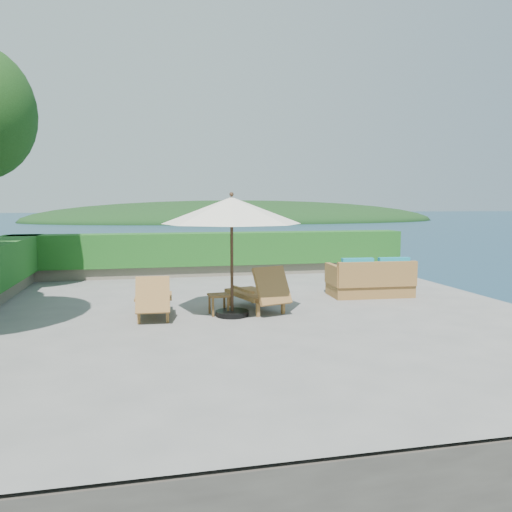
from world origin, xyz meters
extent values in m
plane|color=gray|center=(0.00, 0.00, 0.00)|extent=(12.00, 12.00, 0.00)
cube|color=#514A40|center=(0.00, 0.00, -1.55)|extent=(12.00, 12.00, 3.00)
plane|color=#173348|center=(0.00, 0.00, -3.00)|extent=(600.00, 600.00, 0.00)
ellipsoid|color=black|center=(25.00, 140.00, -3.00)|extent=(126.00, 57.60, 12.60)
cube|color=gray|center=(0.00, 5.60, 0.18)|extent=(12.00, 0.60, 0.36)
cube|color=#164915|center=(0.00, 5.60, 0.85)|extent=(12.40, 0.90, 1.00)
cylinder|color=black|center=(-0.42, -0.23, 0.05)|extent=(0.76, 0.76, 0.11)
cylinder|color=#342012|center=(-0.42, -0.23, 1.20)|extent=(0.07, 0.07, 2.40)
cone|color=beige|center=(-0.42, -0.23, 2.13)|extent=(3.16, 3.16, 0.53)
sphere|color=#342012|center=(-0.42, -0.23, 2.45)|extent=(0.10, 0.10, 0.09)
cube|color=olive|center=(-2.26, -0.51, 0.12)|extent=(0.06, 0.06, 0.25)
cube|color=olive|center=(-1.72, -0.53, 0.12)|extent=(0.06, 0.06, 0.25)
cube|color=olive|center=(-2.21, 0.65, 0.12)|extent=(0.06, 0.06, 0.25)
cube|color=olive|center=(-1.67, 0.62, 0.12)|extent=(0.06, 0.06, 0.25)
cube|color=olive|center=(-1.96, 0.15, 0.29)|extent=(0.69, 1.28, 0.09)
cube|color=olive|center=(-1.99, -0.57, 0.56)|extent=(0.65, 0.43, 0.67)
cube|color=olive|center=(-2.29, -0.02, 0.43)|extent=(0.09, 0.82, 0.05)
cube|color=olive|center=(-1.64, -0.05, 0.43)|extent=(0.09, 0.82, 0.05)
cube|color=olive|center=(0.07, -0.43, 0.14)|extent=(0.08, 0.08, 0.28)
cube|color=olive|center=(0.64, -0.25, 0.14)|extent=(0.08, 0.08, 0.28)
cube|color=olive|center=(-0.30, 0.80, 0.14)|extent=(0.08, 0.08, 0.28)
cube|color=olive|center=(0.27, 0.97, 0.14)|extent=(0.08, 0.08, 0.28)
cube|color=olive|center=(0.14, 0.37, 0.32)|extent=(1.08, 1.53, 0.10)
cube|color=olive|center=(0.37, -0.39, 0.62)|extent=(0.80, 0.64, 0.75)
cube|color=olive|center=(-0.15, 0.06, 0.48)|extent=(0.33, 0.89, 0.05)
cube|color=olive|center=(0.55, 0.27, 0.48)|extent=(0.33, 0.89, 0.05)
cube|color=brown|center=(-0.81, -0.24, 0.19)|extent=(0.04, 0.04, 0.38)
cube|color=brown|center=(-0.50, -0.20, 0.19)|extent=(0.04, 0.04, 0.38)
cube|color=brown|center=(-0.84, 0.08, 0.19)|extent=(0.04, 0.04, 0.38)
cube|color=brown|center=(-0.53, 0.11, 0.19)|extent=(0.04, 0.04, 0.38)
cube|color=brown|center=(-0.67, -0.06, 0.41)|extent=(0.44, 0.44, 0.04)
cube|color=olive|center=(3.27, 1.26, 0.22)|extent=(2.01, 1.08, 0.44)
cube|color=olive|center=(3.25, 0.80, 0.60)|extent=(1.97, 0.25, 0.60)
cube|color=olive|center=(2.34, 1.30, 0.54)|extent=(0.18, 0.99, 0.49)
cube|color=olive|center=(4.21, 1.21, 0.54)|extent=(0.18, 0.99, 0.49)
cube|color=teal|center=(2.82, 1.33, 0.53)|extent=(0.89, 0.83, 0.20)
cube|color=teal|center=(3.73, 1.29, 0.53)|extent=(0.89, 0.83, 0.20)
cube|color=teal|center=(2.80, 0.93, 0.78)|extent=(0.77, 0.19, 0.39)
cube|color=teal|center=(3.71, 0.88, 0.78)|extent=(0.77, 0.19, 0.39)
camera|label=1|loc=(-2.06, -10.02, 2.26)|focal=35.00mm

